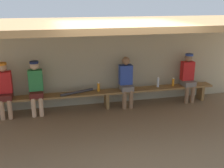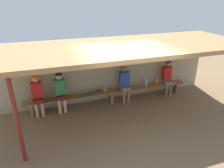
{
  "view_description": "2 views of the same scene",
  "coord_description": "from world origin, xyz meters",
  "px_view_note": "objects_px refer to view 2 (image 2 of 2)",
  "views": [
    {
      "loc": [
        -1.38,
        -5.04,
        2.77
      ],
      "look_at": [
        0.1,
        1.36,
        0.71
      ],
      "focal_mm": 43.56,
      "sensor_mm": 36.0,
      "label": 1
    },
    {
      "loc": [
        -2.12,
        -4.87,
        3.7
      ],
      "look_at": [
        -0.11,
        1.11,
        0.94
      ],
      "focal_mm": 33.22,
      "sensor_mm": 36.0,
      "label": 2
    }
  ],
  "objects_px": {
    "bench": "(111,93)",
    "player_leftmost": "(60,91)",
    "player_shirtless_tan": "(125,82)",
    "baseball_bat": "(90,93)",
    "player_near_post": "(37,94)",
    "water_bottle_clear": "(147,82)",
    "water_bottle_orange": "(105,89)",
    "water_bottle_blue": "(157,82)",
    "player_in_blue": "(167,76)",
    "support_post": "(17,122)"
  },
  "relations": [
    {
      "from": "player_near_post",
      "to": "player_in_blue",
      "type": "bearing_deg",
      "value": 0.0
    },
    {
      "from": "bench",
      "to": "player_near_post",
      "type": "bearing_deg",
      "value": 179.92
    },
    {
      "from": "player_shirtless_tan",
      "to": "water_bottle_orange",
      "type": "relative_size",
      "value": 5.54
    },
    {
      "from": "water_bottle_clear",
      "to": "baseball_bat",
      "type": "relative_size",
      "value": 0.31
    },
    {
      "from": "bench",
      "to": "water_bottle_clear",
      "type": "distance_m",
      "value": 1.46
    },
    {
      "from": "bench",
      "to": "player_shirtless_tan",
      "type": "height_order",
      "value": "player_shirtless_tan"
    },
    {
      "from": "player_near_post",
      "to": "player_leftmost",
      "type": "relative_size",
      "value": 1.0
    },
    {
      "from": "support_post",
      "to": "player_shirtless_tan",
      "type": "height_order",
      "value": "support_post"
    },
    {
      "from": "player_shirtless_tan",
      "to": "baseball_bat",
      "type": "xyz_separation_m",
      "value": [
        -1.3,
        -0.0,
        -0.24
      ]
    },
    {
      "from": "player_leftmost",
      "to": "water_bottle_blue",
      "type": "relative_size",
      "value": 5.63
    },
    {
      "from": "water_bottle_orange",
      "to": "water_bottle_clear",
      "type": "bearing_deg",
      "value": -0.32
    },
    {
      "from": "player_leftmost",
      "to": "water_bottle_clear",
      "type": "xyz_separation_m",
      "value": [
        3.21,
        0.03,
        -0.15
      ]
    },
    {
      "from": "water_bottle_clear",
      "to": "player_in_blue",
      "type": "bearing_deg",
      "value": -1.76
    },
    {
      "from": "player_leftmost",
      "to": "player_near_post",
      "type": "bearing_deg",
      "value": 180.0
    },
    {
      "from": "player_in_blue",
      "to": "baseball_bat",
      "type": "height_order",
      "value": "player_in_blue"
    },
    {
      "from": "bench",
      "to": "player_shirtless_tan",
      "type": "xyz_separation_m",
      "value": [
        0.53,
        0.0,
        0.34
      ]
    },
    {
      "from": "water_bottle_orange",
      "to": "support_post",
      "type": "bearing_deg",
      "value": -141.36
    },
    {
      "from": "player_near_post",
      "to": "water_bottle_blue",
      "type": "height_order",
      "value": "player_near_post"
    },
    {
      "from": "water_bottle_orange",
      "to": "bench",
      "type": "bearing_deg",
      "value": -10.8
    },
    {
      "from": "player_near_post",
      "to": "player_shirtless_tan",
      "type": "relative_size",
      "value": 1.01
    },
    {
      "from": "player_leftmost",
      "to": "water_bottle_orange",
      "type": "height_order",
      "value": "player_leftmost"
    },
    {
      "from": "baseball_bat",
      "to": "player_shirtless_tan",
      "type": "bearing_deg",
      "value": -19.24
    },
    {
      "from": "bench",
      "to": "player_near_post",
      "type": "distance_m",
      "value": 2.52
    },
    {
      "from": "bench",
      "to": "water_bottle_orange",
      "type": "bearing_deg",
      "value": 169.2
    },
    {
      "from": "support_post",
      "to": "water_bottle_blue",
      "type": "relative_size",
      "value": 9.21
    },
    {
      "from": "baseball_bat",
      "to": "player_leftmost",
      "type": "bearing_deg",
      "value": 160.42
    },
    {
      "from": "player_leftmost",
      "to": "water_bottle_orange",
      "type": "relative_size",
      "value": 5.58
    },
    {
      "from": "player_shirtless_tan",
      "to": "water_bottle_orange",
      "type": "bearing_deg",
      "value": 177.17
    },
    {
      "from": "support_post",
      "to": "player_near_post",
      "type": "distance_m",
      "value": 2.17
    },
    {
      "from": "water_bottle_orange",
      "to": "player_in_blue",
      "type": "bearing_deg",
      "value": -0.81
    },
    {
      "from": "bench",
      "to": "player_leftmost",
      "type": "xyz_separation_m",
      "value": [
        -1.77,
        0.0,
        0.36
      ]
    },
    {
      "from": "player_leftmost",
      "to": "bench",
      "type": "bearing_deg",
      "value": -0.12
    },
    {
      "from": "player_in_blue",
      "to": "support_post",
      "type": "bearing_deg",
      "value": -157.94
    },
    {
      "from": "water_bottle_orange",
      "to": "water_bottle_blue",
      "type": "relative_size",
      "value": 1.01
    },
    {
      "from": "bench",
      "to": "player_leftmost",
      "type": "relative_size",
      "value": 4.46
    },
    {
      "from": "player_near_post",
      "to": "baseball_bat",
      "type": "distance_m",
      "value": 1.74
    },
    {
      "from": "player_near_post",
      "to": "water_bottle_blue",
      "type": "xyz_separation_m",
      "value": [
        4.38,
        0.01,
        -0.17
      ]
    },
    {
      "from": "player_near_post",
      "to": "water_bottle_clear",
      "type": "bearing_deg",
      "value": 0.39
    },
    {
      "from": "water_bottle_blue",
      "to": "baseball_bat",
      "type": "relative_size",
      "value": 0.27
    },
    {
      "from": "support_post",
      "to": "player_near_post",
      "type": "relative_size",
      "value": 1.64
    },
    {
      "from": "support_post",
      "to": "player_near_post",
      "type": "xyz_separation_m",
      "value": [
        0.39,
        2.1,
        -0.35
      ]
    },
    {
      "from": "player_near_post",
      "to": "bench",
      "type": "bearing_deg",
      "value": -0.08
    },
    {
      "from": "water_bottle_clear",
      "to": "baseball_bat",
      "type": "bearing_deg",
      "value": -179.22
    },
    {
      "from": "player_shirtless_tan",
      "to": "support_post",
      "type": "bearing_deg",
      "value": -148.33
    },
    {
      "from": "bench",
      "to": "player_shirtless_tan",
      "type": "distance_m",
      "value": 0.63
    },
    {
      "from": "bench",
      "to": "baseball_bat",
      "type": "distance_m",
      "value": 0.78
    },
    {
      "from": "support_post",
      "to": "water_bottle_orange",
      "type": "distance_m",
      "value": 3.47
    },
    {
      "from": "player_near_post",
      "to": "player_leftmost",
      "type": "bearing_deg",
      "value": 0.0
    },
    {
      "from": "support_post",
      "to": "water_bottle_clear",
      "type": "xyz_separation_m",
      "value": [
        4.32,
        2.13,
        -0.51
      ]
    },
    {
      "from": "player_shirtless_tan",
      "to": "player_in_blue",
      "type": "bearing_deg",
      "value": 0.02
    }
  ]
}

